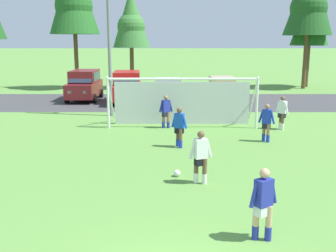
{
  "coord_description": "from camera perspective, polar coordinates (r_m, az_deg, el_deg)",
  "views": [
    {
      "loc": [
        -0.15,
        -5.98,
        4.29
      ],
      "look_at": [
        -0.12,
        9.33,
        1.03
      ],
      "focal_mm": 43.24,
      "sensor_mm": 36.0,
      "label": 1
    }
  ],
  "objects": [
    {
      "name": "soccer_goal",
      "position": [
        20.68,
        1.87,
        3.67
      ],
      "size": [
        7.44,
        2.0,
        2.57
      ],
      "color": "white",
      "rests_on": "ground"
    },
    {
      "name": "parked_car_slot_far_left",
      "position": [
        30.06,
        -11.8,
        5.7
      ],
      "size": [
        2.17,
        4.62,
        2.16
      ],
      "color": "maroon",
      "rests_on": "ground"
    },
    {
      "name": "ground_plane",
      "position": [
        21.42,
        0.28,
        0.46
      ],
      "size": [
        400.0,
        400.0,
        0.0
      ],
      "primitive_type": "plane",
      "color": "#598C3D"
    },
    {
      "name": "parking_lot_strip",
      "position": [
        28.72,
        0.18,
        3.44
      ],
      "size": [
        52.0,
        8.4,
        0.01
      ],
      "primitive_type": "cube",
      "color": "#3D3D3F",
      "rests_on": "ground"
    },
    {
      "name": "player_striker_near",
      "position": [
        20.01,
        -0.42,
        2.04
      ],
      "size": [
        0.71,
        0.4,
        1.64
      ],
      "color": "#936B4C",
      "rests_on": "ground"
    },
    {
      "name": "parked_car_slot_center_left",
      "position": [
        27.71,
        -0.12,
        4.94
      ],
      "size": [
        2.05,
        4.21,
        1.72
      ],
      "color": "#B2B2BC",
      "rests_on": "ground"
    },
    {
      "name": "parked_car_slot_center",
      "position": [
        29.55,
        7.52,
        5.28
      ],
      "size": [
        2.15,
        4.26,
        1.72
      ],
      "color": "tan",
      "rests_on": "ground"
    },
    {
      "name": "player_winger_left",
      "position": [
        16.39,
        1.48,
        -0.2
      ],
      "size": [
        0.67,
        0.44,
        1.64
      ],
      "color": "brown",
      "rests_on": "ground"
    },
    {
      "name": "player_midfield_center",
      "position": [
        20.47,
        15.66,
        1.81
      ],
      "size": [
        0.52,
        0.64,
        1.64
      ],
      "color": "brown",
      "rests_on": "ground"
    },
    {
      "name": "tree_center_back",
      "position": [
        36.79,
        -5.35,
        14.64
      ],
      "size": [
        3.28,
        3.28,
        8.75
      ],
      "color": "brown",
      "rests_on": "ground"
    },
    {
      "name": "street_lamp",
      "position": [
        23.26,
        -7.99,
        11.45
      ],
      "size": [
        2.0,
        0.32,
        7.93
      ],
      "color": "slate",
      "rests_on": "ground"
    },
    {
      "name": "soccer_ball",
      "position": [
        13.06,
        1.18,
        -6.66
      ],
      "size": [
        0.22,
        0.22,
        0.22
      ],
      "color": "white",
      "rests_on": "ground"
    },
    {
      "name": "parked_car_slot_left",
      "position": [
        28.45,
        -5.92,
        5.55
      ],
      "size": [
        2.33,
        4.7,
        2.16
      ],
      "color": "red",
      "rests_on": "ground"
    },
    {
      "name": "player_defender_far",
      "position": [
        9.1,
        13.14,
        -10.72
      ],
      "size": [
        0.7,
        0.41,
        1.64
      ],
      "color": "tan",
      "rests_on": "ground"
    },
    {
      "name": "player_winger_right",
      "position": [
        17.79,
        13.6,
        0.43
      ],
      "size": [
        0.68,
        0.42,
        1.64
      ],
      "color": "#936B4C",
      "rests_on": "ground"
    },
    {
      "name": "tree_right_edge",
      "position": [
        40.07,
        19.33,
        14.21
      ],
      "size": [
        3.43,
        3.43,
        9.14
      ],
      "color": "brown",
      "rests_on": "ground"
    },
    {
      "name": "player_trailing_back",
      "position": [
        12.28,
        4.49,
        -4.43
      ],
      "size": [
        0.74,
        0.37,
        1.64
      ],
      "color": "brown",
      "rests_on": "ground"
    }
  ]
}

